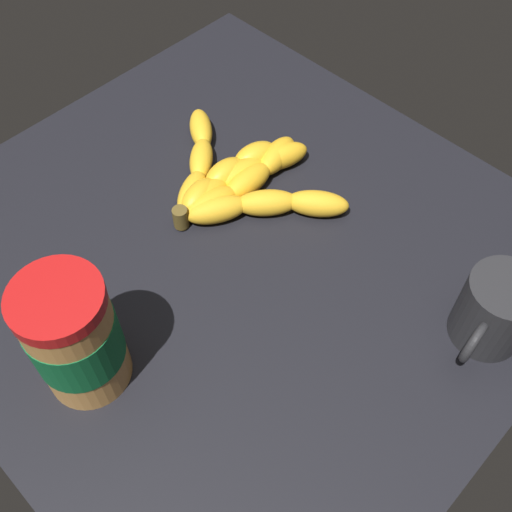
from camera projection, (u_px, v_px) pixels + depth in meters
ground_plane at (234, 259)px, 80.53cm from camera, size 71.74×75.53×4.78cm
banana_bunch at (237, 180)px, 83.12cm from camera, size 22.51×30.02×3.79cm
peanut_butter_jar at (74, 337)px, 62.09cm from camera, size 9.30×9.30×15.90cm
coffee_mug at (495, 311)px, 67.63cm from camera, size 12.04×8.27×9.38cm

